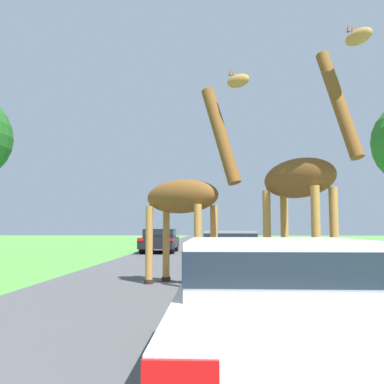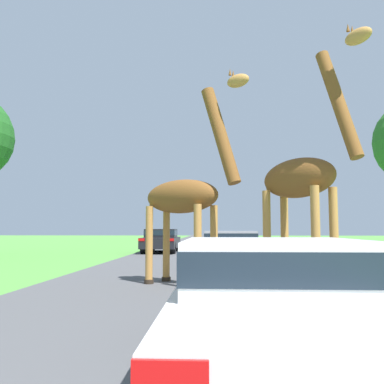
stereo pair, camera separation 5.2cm
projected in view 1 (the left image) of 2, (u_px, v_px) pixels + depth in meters
road at (209, 247)px, 29.31m from camera, size 8.27×120.00×0.00m
giraffe_near_road at (186, 195)px, 9.84m from camera, size 2.76×2.14×4.98m
giraffe_companion at (303, 181)px, 8.64m from camera, size 2.04×2.53×5.29m
car_lead_maroon at (277, 300)px, 3.82m from camera, size 1.83×4.32×1.25m
car_queue_right at (160, 240)px, 23.13m from camera, size 1.88×4.16×1.33m
car_queue_left at (229, 248)px, 14.07m from camera, size 1.93×4.45×1.27m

